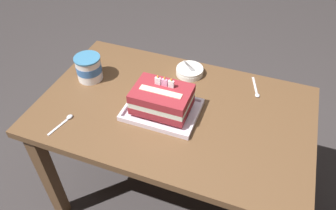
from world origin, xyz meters
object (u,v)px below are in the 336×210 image
object	(u,v)px
foil_tray	(162,110)
bowl_stack	(190,71)
birthday_cake	(162,99)
serving_spoon_near_tray	(256,92)
serving_spoon_by_bowls	(66,120)
ice_cream_tub	(89,68)

from	to	relation	value
foil_tray	bowl_stack	size ratio (longest dim) A/B	2.35
foil_tray	birthday_cake	world-z (taller)	birthday_cake
foil_tray	birthday_cake	xyz separation A→B (m)	(-0.00, 0.00, 0.07)
foil_tray	bowl_stack	xyz separation A→B (m)	(0.03, 0.30, 0.01)
bowl_stack	serving_spoon_near_tray	bearing A→B (deg)	-4.14
birthday_cake	bowl_stack	bearing A→B (deg)	84.23
serving_spoon_near_tray	serving_spoon_by_bowls	world-z (taller)	same
birthday_cake	serving_spoon_by_bowls	bearing A→B (deg)	-151.85
birthday_cake	bowl_stack	xyz separation A→B (m)	(0.03, 0.30, -0.06)
birthday_cake	serving_spoon_near_tray	size ratio (longest dim) A/B	1.61
serving_spoon_near_tray	serving_spoon_by_bowls	distance (m)	0.88
serving_spoon_near_tray	bowl_stack	bearing A→B (deg)	175.86
bowl_stack	serving_spoon_near_tray	size ratio (longest dim) A/B	0.90
foil_tray	serving_spoon_by_bowls	distance (m)	0.41
ice_cream_tub	serving_spoon_near_tray	bearing A→B (deg)	12.77
birthday_cake	serving_spoon_by_bowls	xyz separation A→B (m)	(-0.37, -0.20, -0.07)
birthday_cake	serving_spoon_by_bowls	distance (m)	0.42
birthday_cake	bowl_stack	world-z (taller)	birthday_cake
foil_tray	serving_spoon_by_bowls	bearing A→B (deg)	-151.87
serving_spoon_by_bowls	birthday_cake	bearing A→B (deg)	28.15
foil_tray	ice_cream_tub	bearing A→B (deg)	166.62
foil_tray	birthday_cake	distance (m)	0.07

